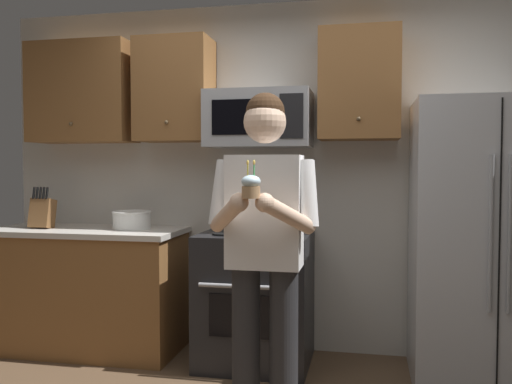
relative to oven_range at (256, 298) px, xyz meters
name	(u,v)px	position (x,y,z in m)	size (l,w,h in m)	color
wall_back	(285,178)	(0.15, 0.39, 0.84)	(4.40, 0.10, 2.60)	beige
oven_range	(256,298)	(0.00, 0.00, 0.00)	(0.76, 0.70, 0.93)	black
microwave	(259,119)	(0.00, 0.12, 1.26)	(0.74, 0.41, 0.40)	#9EA0A5
refrigerator	(486,243)	(1.50, -0.04, 0.44)	(0.90, 0.75, 1.80)	#B7BABF
cabinet_row_upper	(184,90)	(-0.57, 0.17, 1.49)	(2.78, 0.36, 0.76)	brown
counter_left	(88,289)	(-1.30, 0.02, 0.00)	(1.44, 0.66, 0.92)	brown
knife_block	(42,213)	(-1.64, -0.03, 0.57)	(0.16, 0.15, 0.32)	brown
bowl_large_white	(132,219)	(-0.95, 0.06, 0.53)	(0.29, 0.29, 0.13)	white
person	(264,242)	(0.24, -0.95, 0.53)	(0.60, 0.48, 1.76)	#262628
cupcake	(251,186)	(0.24, -1.28, 0.83)	(0.09, 0.09, 0.17)	#A87F56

